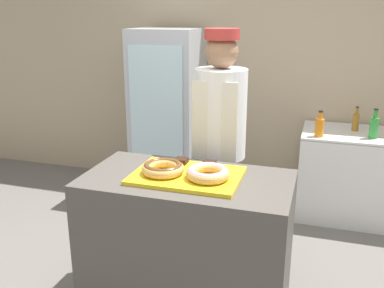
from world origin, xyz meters
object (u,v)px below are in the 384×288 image
(beverage_fridge, at_px, (168,115))
(donut_chocolate_glaze, at_px, (163,168))
(brownie_back_left, at_px, (181,161))
(baker_person, at_px, (220,145))
(serving_tray, at_px, (187,176))
(bottle_amber, at_px, (356,121))
(donut_light_glaze, at_px, (208,173))
(bottle_green, at_px, (374,127))
(chest_freezer, at_px, (358,175))
(bottle_orange, at_px, (319,127))
(brownie_back_right, at_px, (209,164))

(beverage_fridge, bearing_deg, donut_chocolate_glaze, -70.42)
(brownie_back_left, relative_size, beverage_fridge, 0.04)
(donut_chocolate_glaze, distance_m, baker_person, 0.69)
(beverage_fridge, bearing_deg, serving_tray, -66.08)
(donut_chocolate_glaze, bearing_deg, brownie_back_left, 77.06)
(serving_tray, height_order, bottle_amber, bottle_amber)
(serving_tray, relative_size, baker_person, 0.36)
(donut_light_glaze, distance_m, bottle_green, 1.92)
(beverage_fridge, xyz_separation_m, chest_freezer, (1.87, 0.01, -0.44))
(bottle_orange, xyz_separation_m, bottle_green, (0.45, 0.08, 0.01))
(beverage_fridge, bearing_deg, bottle_amber, 2.23)
(donut_chocolate_glaze, relative_size, brownie_back_right, 3.35)
(bottle_orange, bearing_deg, bottle_green, 10.16)
(donut_light_glaze, xyz_separation_m, brownie_back_left, (-0.23, 0.20, -0.02))
(brownie_back_left, height_order, bottle_amber, bottle_amber)
(donut_chocolate_glaze, bearing_deg, baker_person, 74.26)
(brownie_back_right, distance_m, bottle_green, 1.78)
(bottle_green, relative_size, bottle_amber, 1.17)
(serving_tray, xyz_separation_m, bottle_orange, (0.73, 1.50, -0.02))
(donut_light_glaze, height_order, bottle_orange, bottle_orange)
(brownie_back_left, xyz_separation_m, bottle_green, (1.26, 1.41, -0.04))
(brownie_back_left, distance_m, chest_freezer, 2.05)
(brownie_back_right, xyz_separation_m, chest_freezer, (1.02, 1.57, -0.54))
(beverage_fridge, distance_m, bottle_orange, 1.51)
(brownie_back_left, bearing_deg, brownie_back_right, 0.00)
(brownie_back_left, bearing_deg, chest_freezer, 52.54)
(brownie_back_right, relative_size, beverage_fridge, 0.04)
(beverage_fridge, relative_size, bottle_amber, 7.63)
(donut_chocolate_glaze, distance_m, bottle_amber, 2.18)
(brownie_back_right, height_order, beverage_fridge, beverage_fridge)
(serving_tray, distance_m, bottle_green, 1.96)
(donut_chocolate_glaze, height_order, baker_person, baker_person)
(brownie_back_right, bearing_deg, serving_tray, -118.88)
(baker_person, bearing_deg, brownie_back_right, -84.37)
(brownie_back_left, bearing_deg, bottle_amber, 55.27)
(brownie_back_right, xyz_separation_m, baker_person, (-0.04, 0.46, -0.02))
(baker_person, bearing_deg, bottle_green, 40.35)
(donut_light_glaze, bearing_deg, bottle_green, 57.38)
(baker_person, xyz_separation_m, bottle_orange, (0.68, 0.88, -0.03))
(donut_light_glaze, distance_m, brownie_back_left, 0.31)
(brownie_back_right, height_order, bottle_orange, bottle_orange)
(baker_person, height_order, bottle_amber, baker_person)
(donut_chocolate_glaze, xyz_separation_m, chest_freezer, (1.25, 1.77, -0.56))
(brownie_back_right, height_order, baker_person, baker_person)
(donut_chocolate_glaze, xyz_separation_m, donut_light_glaze, (0.28, 0.00, 0.00))
(brownie_back_right, distance_m, baker_person, 0.46)
(bottle_amber, bearing_deg, serving_tray, -120.01)
(serving_tray, xyz_separation_m, donut_light_glaze, (0.14, -0.04, 0.05))
(serving_tray, relative_size, bottle_green, 2.44)
(chest_freezer, xyz_separation_m, bottle_orange, (-0.38, -0.24, 0.49))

